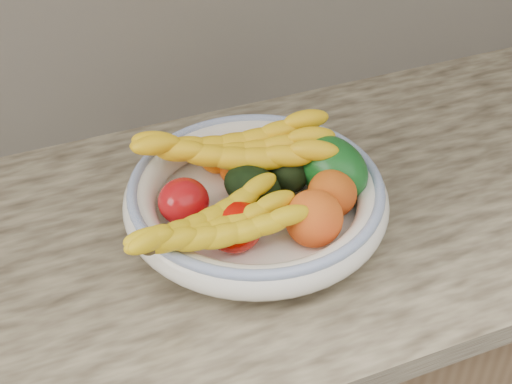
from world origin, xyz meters
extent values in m
cube|color=tan|center=(0.00, 1.68, 0.88)|extent=(2.44, 0.66, 0.04)
cylinder|color=white|center=(0.00, 1.66, 0.91)|extent=(0.13, 0.13, 0.02)
cylinder|color=white|center=(0.00, 1.66, 0.92)|extent=(0.32, 0.32, 0.01)
torus|color=white|center=(0.00, 1.66, 0.95)|extent=(0.39, 0.39, 0.05)
torus|color=#3A59A5|center=(0.00, 1.66, 0.97)|extent=(0.37, 0.37, 0.02)
ellipsoid|color=orange|center=(-0.02, 1.77, 0.95)|extent=(0.08, 0.08, 0.05)
ellipsoid|color=orange|center=(0.03, 1.76, 0.95)|extent=(0.06, 0.06, 0.05)
ellipsoid|color=#FA5805|center=(0.00, 1.73, 0.95)|extent=(0.06, 0.06, 0.05)
ellipsoid|color=#B40E12|center=(-0.11, 1.68, 0.96)|extent=(0.10, 0.10, 0.07)
ellipsoid|color=#C40800|center=(-0.06, 1.60, 0.96)|extent=(0.11, 0.11, 0.07)
ellipsoid|color=black|center=(0.00, 1.67, 0.96)|extent=(0.10, 0.11, 0.06)
ellipsoid|color=black|center=(0.06, 1.69, 0.96)|extent=(0.08, 0.10, 0.06)
ellipsoid|color=#0D4915|center=(0.12, 1.65, 0.98)|extent=(0.14, 0.16, 0.11)
ellipsoid|color=orange|center=(0.05, 1.57, 0.97)|extent=(0.10, 0.10, 0.08)
ellipsoid|color=orange|center=(0.10, 1.61, 0.97)|extent=(0.08, 0.08, 0.07)
camera|label=1|loc=(-0.30, 0.91, 1.62)|focal=50.00mm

